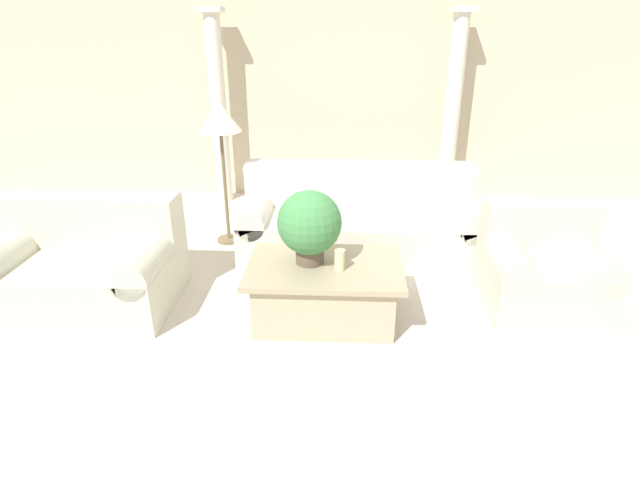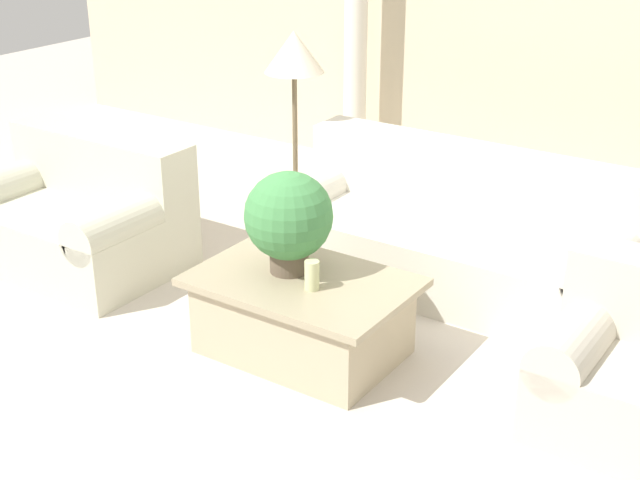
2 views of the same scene
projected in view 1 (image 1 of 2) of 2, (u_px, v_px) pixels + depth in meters
The scene contains 11 objects.
ground_plane at pixel (338, 295), 4.20m from camera, with size 16.00×16.00×0.00m, color beige.
wall_back at pixel (344, 69), 6.10m from camera, with size 10.00×0.06×3.20m.
sofa_long at pixel (359, 219), 4.92m from camera, with size 2.27×0.94×0.83m.
loveseat at pixel (87, 263), 4.01m from camera, with size 1.41×0.94×0.83m.
coffee_table at pixel (324, 291), 3.81m from camera, with size 1.16×0.78×0.45m.
potted_plant at pixel (309, 224), 3.64m from camera, with size 0.48×0.48×0.56m.
pillar_candle at pixel (340, 260), 3.62m from camera, with size 0.08×0.08×0.16m.
floor_lamp at pixel (220, 123), 4.77m from camera, with size 0.41×0.41×1.43m.
column_left at pixel (219, 108), 6.05m from camera, with size 0.27×0.27×2.28m.
column_right at pixel (452, 109), 5.92m from camera, with size 0.27×0.27×2.28m.
armchair at pixel (542, 266), 3.97m from camera, with size 0.88×0.78×0.80m.
Camera 1 is at (0.03, -3.67, 2.10)m, focal length 28.00 mm.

